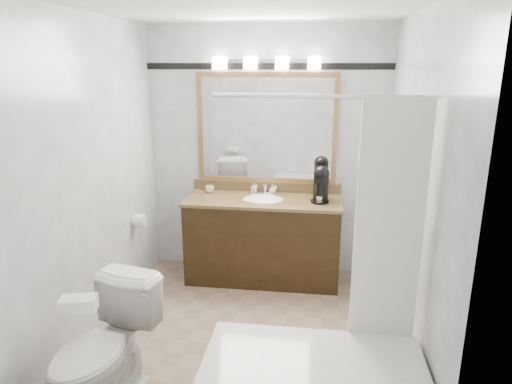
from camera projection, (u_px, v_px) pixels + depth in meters
The scene contains 13 objects.
room at pixel (247, 187), 3.38m from camera, with size 2.42×2.62×2.52m.
vanity at pixel (263, 238), 4.57m from camera, with size 1.53×0.58×0.97m.
mirror at pixel (267, 129), 4.53m from camera, with size 1.40×0.04×1.10m.
vanity_light_bar at pixel (266, 63), 4.31m from camera, with size 1.02×0.14×0.12m.
accent_stripe at pixel (267, 66), 4.38m from camera, with size 2.40×0.01×0.06m, color black.
tp_roll at pixel (139, 220), 4.31m from camera, with size 0.12×0.12×0.11m, color white.
toilet at pixel (102, 352), 2.83m from camera, with size 0.45×0.79×0.81m, color white.
tissue_box at pixel (78, 304), 2.52m from camera, with size 0.20×0.11×0.08m, color white.
coffee_maker at pixel (321, 183), 4.35m from camera, with size 0.18×0.22×0.34m.
cup_left at pixel (210, 189), 4.67m from camera, with size 0.09×0.09×0.07m, color white.
soap_bottle_a at pixel (254, 188), 4.67m from camera, with size 0.04×0.04×0.10m, color white.
soap_bottle_b at pixel (272, 189), 4.62m from camera, with size 0.07×0.07×0.09m, color white.
soap_bar at pixel (267, 195), 4.56m from camera, with size 0.07×0.05×0.02m, color beige.
Camera 1 is at (0.50, -3.22, 2.14)m, focal length 32.00 mm.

